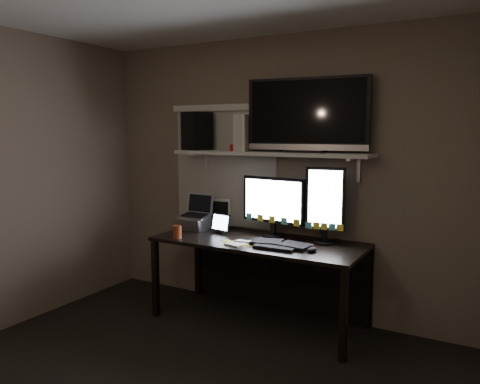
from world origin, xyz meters
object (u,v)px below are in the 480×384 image
Objects in this scene: keyboard at (281,244)px; monitor_portrait at (325,205)px; monitor_landscape at (273,206)px; tv at (307,115)px; cup at (177,232)px; mouse at (312,249)px; speaker at (197,131)px; desk at (265,257)px; game_console at (245,133)px; laptop at (194,213)px; tablet at (221,223)px.

monitor_portrait is at bearing 39.87° from keyboard.
monitor_landscape is 0.84m from tv.
tv is (0.08, 0.33, 1.05)m from keyboard.
mouse is at bearing 6.55° from cup.
speaker is (-1.29, 0.33, 0.91)m from mouse.
tv is 2.92× the size of speaker.
desk is 1.12m from game_console.
mouse is 1.61m from speaker.
monitor_landscape is at bearing -174.78° from tv.
keyboard is at bearing -9.11° from laptop.
monitor_portrait is 0.43m from mouse.
desk is at bearing 155.84° from mouse.
mouse is at bearing -32.68° from game_console.
tablet reaches higher than keyboard.
keyboard is 1.38m from speaker.
tv is at bearing 19.68° from desk.
mouse is at bearing -11.96° from keyboard.
monitor_landscape is 0.87m from cup.
monitor_landscape is 1.04m from speaker.
tv is at bearing 151.65° from monitor_portrait.
monitor_portrait is at bearing -25.64° from tv.
desk is at bearing -27.42° from game_console.
laptop is 1.01× the size of game_console.
tv reaches higher than keyboard.
tv reaches higher than speaker.
speaker is at bearing 171.21° from tablet.
monitor_portrait is 2.02× the size of game_console.
tablet is 0.65× the size of laptop.
laptop is at bearing 175.60° from monitor_portrait.
desk is at bearing 8.51° from speaker.
mouse is (0.01, -0.30, -0.31)m from monitor_portrait.
speaker is at bearing 162.61° from keyboard.
tv is at bearing 9.27° from laptop.
monitor_portrait is 1.83× the size of speaker.
monitor_landscape is 1.93× the size of game_console.
laptop is 1.40m from tv.
laptop is (-1.27, 0.23, 0.14)m from mouse.
keyboard is at bearing 171.68° from mouse.
tablet is at bearing 169.23° from mouse.
mouse reaches higher than keyboard.
game_console reaches higher than mouse.
desk is at bearing 138.05° from keyboard.
tablet is 1.89× the size of cup.
tv is (-0.20, 0.08, 0.74)m from monitor_portrait.
monitor_portrait reaches higher than tablet.
monitor_portrait is 0.77m from tv.
desk is at bearing 176.97° from monitor_portrait.
monitor_landscape is (0.05, 0.07, 0.45)m from desk.
tablet is at bearing -158.29° from monitor_landscape.
game_console is at bearing 161.64° from desk.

